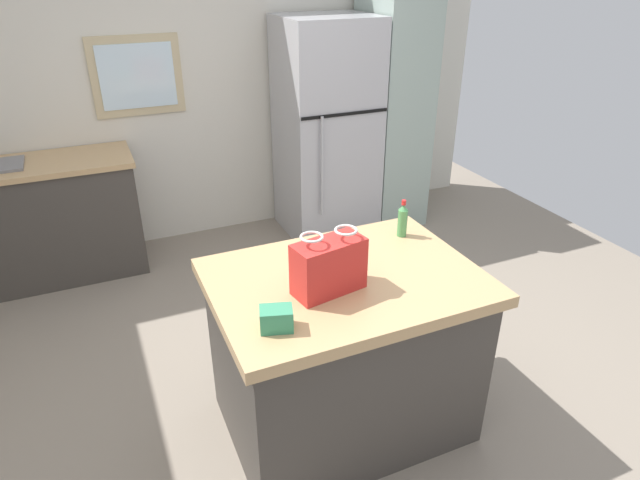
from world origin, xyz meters
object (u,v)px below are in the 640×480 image
object	(u,v)px
refrigerator	(326,130)
tall_cabinet	(392,109)
bottle	(403,221)
shopping_bag	(329,266)
kitchen_island	(344,352)
small_box	(276,319)

from	to	relation	value
refrigerator	tall_cabinet	xyz separation A→B (m)	(0.64, 0.00, 0.11)
bottle	shopping_bag	bearing A→B (deg)	-150.28
kitchen_island	bottle	size ratio (longest dim) A/B	6.14
kitchen_island	tall_cabinet	size ratio (longest dim) A/B	0.61
shopping_bag	small_box	world-z (taller)	shopping_bag
refrigerator	shopping_bag	xyz separation A→B (m)	(-1.02, -2.28, 0.11)
kitchen_island	shopping_bag	size ratio (longest dim) A/B	3.69
kitchen_island	bottle	xyz separation A→B (m)	(0.46, 0.26, 0.54)
shopping_bag	small_box	distance (m)	0.36
refrigerator	tall_cabinet	distance (m)	0.65
refrigerator	small_box	distance (m)	2.80
kitchen_island	small_box	world-z (taller)	small_box
kitchen_island	refrigerator	distance (m)	2.43
small_box	bottle	bearing A→B (deg)	29.64
kitchen_island	shopping_bag	world-z (taller)	shopping_bag
refrigerator	small_box	world-z (taller)	refrigerator
kitchen_island	refrigerator	size ratio (longest dim) A/B	0.69
kitchen_island	bottle	world-z (taller)	bottle
tall_cabinet	bottle	bearing A→B (deg)	-118.96
refrigerator	tall_cabinet	size ratio (longest dim) A/B	0.89
shopping_bag	bottle	distance (m)	0.67
tall_cabinet	shopping_bag	bearing A→B (deg)	-126.05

